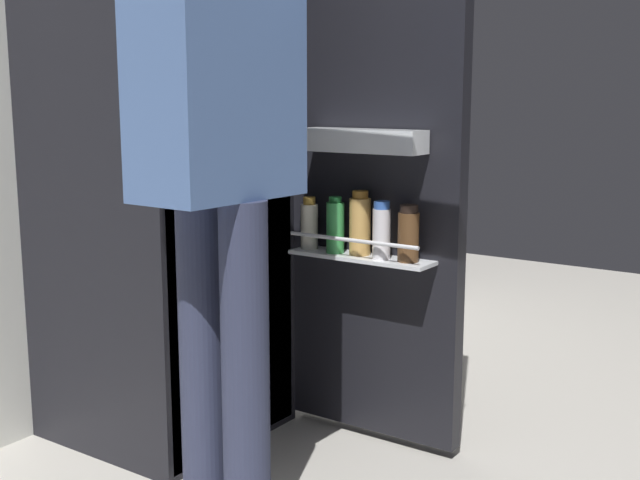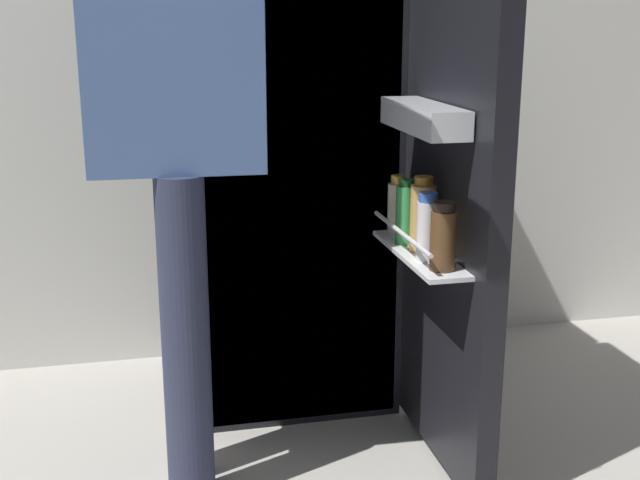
{
  "view_description": "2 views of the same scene",
  "coord_description": "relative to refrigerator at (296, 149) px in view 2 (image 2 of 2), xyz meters",
  "views": [
    {
      "loc": [
        -1.84,
        -1.35,
        1.11
      ],
      "look_at": [
        -0.01,
        -0.08,
        0.71
      ],
      "focal_mm": 45.66,
      "sensor_mm": 36.0,
      "label": 1
    },
    {
      "loc": [
        -0.47,
        -2.05,
        1.23
      ],
      "look_at": [
        -0.03,
        -0.09,
        0.68
      ],
      "focal_mm": 46.91,
      "sensor_mm": 36.0,
      "label": 2
    }
  ],
  "objects": [
    {
      "name": "person",
      "position": [
        -0.39,
        -0.54,
        0.22
      ],
      "size": [
        0.54,
        0.75,
        1.73
      ],
      "color": "#2D334C",
      "rests_on": "ground_plane"
    },
    {
      "name": "refrigerator",
      "position": [
        0.0,
        0.0,
        0.0
      ],
      "size": [
        0.67,
        1.23,
        1.64
      ],
      "color": "black",
      "rests_on": "ground_plane"
    },
    {
      "name": "ground_plane",
      "position": [
        -0.03,
        -0.51,
        -0.82
      ],
      "size": [
        6.77,
        6.77,
        0.0
      ],
      "primitive_type": "plane",
      "color": "#B7B2A8"
    }
  ]
}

